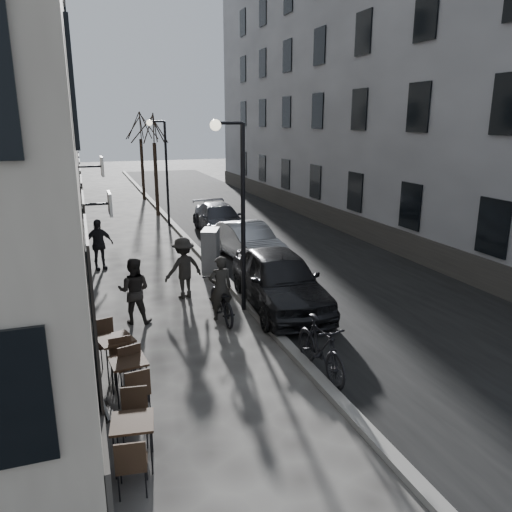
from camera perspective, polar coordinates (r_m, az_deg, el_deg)
ground at (r=9.03m, az=11.12°, el=-19.23°), size 120.00×120.00×0.00m
road at (r=24.20m, az=-0.04°, el=3.19°), size 7.30×60.00×0.00m
kerb at (r=23.26m, az=-8.57°, el=2.67°), size 0.25×60.00×0.12m
building_left at (r=23.11m, az=-26.08°, el=21.12°), size 4.00×35.00×16.00m
building_right at (r=26.67m, az=11.96°, el=21.28°), size 4.00×35.00×16.00m
streetlamp_near at (r=13.04m, az=-2.23°, el=6.84°), size 0.90×0.28×5.09m
streetlamp_far at (r=24.70m, az=-10.62°, el=10.59°), size 0.90×0.28×5.09m
tree_near at (r=27.60m, az=-11.64°, el=14.14°), size 2.40×2.40×5.70m
tree_far at (r=33.56m, az=-13.12°, el=14.21°), size 2.40×2.40×5.70m
bistro_set_a at (r=8.16m, az=-13.83°, el=-19.59°), size 0.71×1.57×0.91m
bistro_set_b at (r=9.84m, az=-14.30°, el=-13.06°), size 0.71×1.61×0.93m
bistro_set_c at (r=10.72m, az=-15.68°, el=-10.61°), size 0.86×1.69×0.96m
sign_board at (r=9.50m, az=-17.73°, el=-14.49°), size 0.52×0.73×1.16m
utility_cabinet at (r=17.40m, az=-5.19°, el=0.73°), size 0.85×1.09×1.44m
bicycle at (r=13.11m, az=-4.05°, el=-5.05°), size 0.72×2.00×1.05m
cyclist_rider at (r=13.00m, az=-4.08°, el=-3.67°), size 0.63×0.42×1.72m
pedestrian_near at (r=13.13m, az=-13.76°, el=-3.86°), size 1.01×0.90×1.73m
pedestrian_mid at (r=14.68m, az=-8.28°, el=-1.36°), size 1.32×1.00×1.82m
pedestrian_far at (r=18.18m, az=-17.58°, el=1.27°), size 1.12×0.70×1.78m
car_near at (r=13.84m, az=2.69°, el=-2.68°), size 2.21×4.86×1.62m
car_mid at (r=18.60m, az=-0.91°, el=1.65°), size 1.88×4.30×1.37m
car_far at (r=23.20m, az=-4.22°, el=4.27°), size 1.87×4.53×1.31m
moped at (r=10.39m, az=7.38°, el=-10.36°), size 0.63×2.00×1.19m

